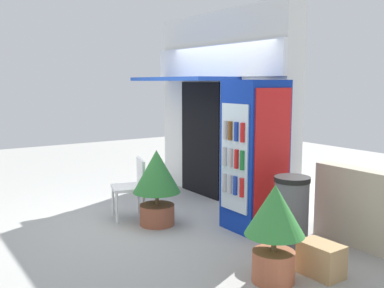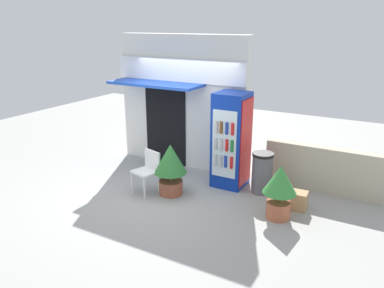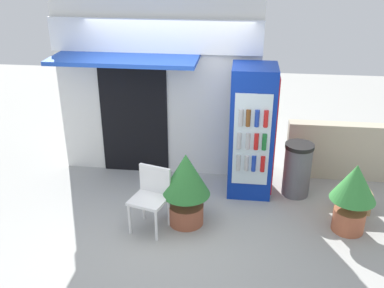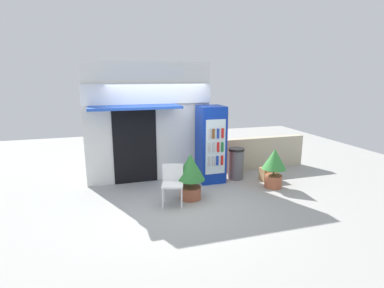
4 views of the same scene
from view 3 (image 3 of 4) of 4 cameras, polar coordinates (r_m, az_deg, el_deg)
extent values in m
plane|color=#A3A39E|center=(6.25, -4.57, -9.30)|extent=(16.00, 16.00, 0.00)
cube|color=silver|center=(6.99, -4.41, 8.20)|extent=(3.20, 0.34, 3.04)
cube|color=white|center=(6.62, -4.97, 13.92)|extent=(3.20, 0.08, 0.50)
cube|color=#1E47B2|center=(6.43, -8.93, 10.87)|extent=(2.13, 0.78, 0.06)
cube|color=black|center=(7.08, -7.61, 3.56)|extent=(1.09, 0.03, 1.94)
cube|color=#0C2D9E|center=(6.46, 7.80, 1.64)|extent=(0.64, 0.66, 1.97)
cube|color=silver|center=(6.15, 7.81, 0.43)|extent=(0.51, 0.02, 1.38)
cube|color=red|center=(6.48, 10.71, 1.49)|extent=(0.02, 0.59, 1.77)
cylinder|color=#B2B2B7|center=(6.28, 6.10, -2.43)|extent=(0.06, 0.06, 0.24)
cylinder|color=#B2B2B7|center=(6.28, 7.15, -2.49)|extent=(0.06, 0.06, 0.24)
cylinder|color=#1938A5|center=(6.28, 8.08, -2.53)|extent=(0.06, 0.06, 0.24)
cylinder|color=red|center=(6.29, 9.23, -2.59)|extent=(0.06, 0.06, 0.24)
cylinder|color=#B2B2B7|center=(6.13, 6.20, 0.44)|extent=(0.06, 0.06, 0.24)
cylinder|color=#B2B2B7|center=(6.13, 7.32, 0.39)|extent=(0.06, 0.06, 0.24)
cylinder|color=red|center=(6.14, 8.42, 0.33)|extent=(0.06, 0.06, 0.24)
cylinder|color=#196B2D|center=(6.14, 9.45, 0.28)|extent=(0.06, 0.06, 0.24)
cylinder|color=#B2B2B7|center=(6.00, 6.44, 3.44)|extent=(0.06, 0.06, 0.24)
cylinder|color=brown|center=(6.00, 7.37, 3.39)|extent=(0.06, 0.06, 0.24)
cylinder|color=#1938A5|center=(6.01, 8.51, 3.34)|extent=(0.06, 0.06, 0.24)
cylinder|color=red|center=(6.01, 9.66, 3.27)|extent=(0.06, 0.06, 0.24)
cylinder|color=white|center=(5.82, -8.19, -9.72)|extent=(0.04, 0.04, 0.44)
cylinder|color=white|center=(5.65, -4.72, -10.66)|extent=(0.04, 0.04, 0.44)
cylinder|color=white|center=(6.08, -6.39, -7.96)|extent=(0.04, 0.04, 0.44)
cylinder|color=white|center=(5.92, -3.04, -8.79)|extent=(0.04, 0.04, 0.44)
cube|color=white|center=(5.74, -5.68, -7.28)|extent=(0.55, 0.53, 0.04)
cube|color=white|center=(5.78, -4.86, -4.60)|extent=(0.44, 0.16, 0.38)
cylinder|color=#995138|center=(6.01, -0.78, -9.09)|extent=(0.48, 0.48, 0.28)
cylinder|color=brown|center=(5.89, -0.79, -7.24)|extent=(0.05, 0.05, 0.18)
cone|color=#2D7533|center=(5.70, -0.81, -4.00)|extent=(0.65, 0.65, 0.58)
cylinder|color=#AD5B3D|center=(6.21, 19.80, -9.33)|extent=(0.42, 0.42, 0.31)
cylinder|color=brown|center=(6.09, 20.12, -7.45)|extent=(0.05, 0.05, 0.17)
cone|color=#388C3D|center=(5.93, 20.57, -4.72)|extent=(0.58, 0.58, 0.50)
cylinder|color=#595960|center=(6.73, 13.58, -3.49)|extent=(0.41, 0.41, 0.77)
cylinder|color=black|center=(6.55, 13.93, -0.26)|extent=(0.43, 0.43, 0.06)
cube|color=#B7AD93|center=(7.50, 22.04, -1.01)|extent=(2.56, 0.23, 0.93)
cube|color=tan|center=(6.66, 20.39, -6.91)|extent=(0.44, 0.29, 0.34)
camera|label=1|loc=(5.16, 66.46, -8.13)|focal=41.50mm
camera|label=2|loc=(3.18, 109.64, -11.63)|focal=35.34mm
camera|label=4|loc=(2.87, -100.69, -20.57)|focal=28.50mm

